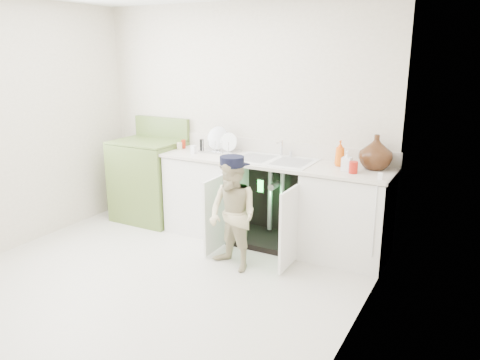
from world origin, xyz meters
name	(u,v)px	position (x,y,z in m)	size (l,w,h in m)	color
ground	(161,276)	(0.00, 0.00, 0.00)	(3.50, 3.50, 0.00)	beige
room_shell	(155,141)	(0.00, 0.00, 1.25)	(6.00, 5.50, 1.26)	beige
counter_run	(275,200)	(0.58, 1.21, 0.47)	(2.44, 1.02, 1.23)	white
avocado_stove	(150,179)	(-1.06, 1.18, 0.50)	(0.78, 0.65, 1.21)	#5C7633
repair_worker	(233,214)	(0.49, 0.46, 0.54)	(0.62, 0.67, 1.07)	#CBBB91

